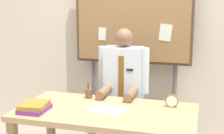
{
  "coord_description": "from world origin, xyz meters",
  "views": [
    {
      "loc": [
        0.82,
        -2.63,
        1.7
      ],
      "look_at": [
        0.0,
        0.19,
        1.11
      ],
      "focal_mm": 52.01,
      "sensor_mm": 36.0,
      "label": 1
    }
  ],
  "objects_px": {
    "desk": "(106,119)",
    "pen_holder": "(89,93)",
    "person": "(123,99)",
    "desk_clock": "(172,101)",
    "bulletin_board": "(133,14)",
    "open_notebook": "(107,110)",
    "book_stack": "(34,107)"
  },
  "relations": [
    {
      "from": "desk",
      "to": "bulletin_board",
      "type": "bearing_deg",
      "value": 89.99
    },
    {
      "from": "open_notebook",
      "to": "person",
      "type": "bearing_deg",
      "value": 91.16
    },
    {
      "from": "desk",
      "to": "bulletin_board",
      "type": "xyz_separation_m",
      "value": [
        0.0,
        1.05,
        0.9
      ]
    },
    {
      "from": "bulletin_board",
      "to": "desk",
      "type": "bearing_deg",
      "value": -90.01
    },
    {
      "from": "desk",
      "to": "open_notebook",
      "type": "height_order",
      "value": "open_notebook"
    },
    {
      "from": "person",
      "to": "desk_clock",
      "type": "height_order",
      "value": "person"
    },
    {
      "from": "book_stack",
      "to": "desk_clock",
      "type": "distance_m",
      "value": 1.23
    },
    {
      "from": "desk",
      "to": "book_stack",
      "type": "xyz_separation_m",
      "value": [
        -0.59,
        -0.21,
        0.13
      ]
    },
    {
      "from": "open_notebook",
      "to": "pen_holder",
      "type": "relative_size",
      "value": 1.91
    },
    {
      "from": "desk",
      "to": "book_stack",
      "type": "relative_size",
      "value": 5.59
    },
    {
      "from": "desk",
      "to": "pen_holder",
      "type": "distance_m",
      "value": 0.42
    },
    {
      "from": "desk",
      "to": "pen_holder",
      "type": "xyz_separation_m",
      "value": [
        -0.27,
        0.29,
        0.14
      ]
    },
    {
      "from": "desk",
      "to": "bulletin_board",
      "type": "relative_size",
      "value": 0.72
    },
    {
      "from": "desk_clock",
      "to": "book_stack",
      "type": "bearing_deg",
      "value": -158.82
    },
    {
      "from": "person",
      "to": "desk",
      "type": "bearing_deg",
      "value": -90.0
    },
    {
      "from": "open_notebook",
      "to": "bulletin_board",
      "type": "bearing_deg",
      "value": 90.7
    },
    {
      "from": "desk",
      "to": "desk_clock",
      "type": "xyz_separation_m",
      "value": [
        0.55,
        0.23,
        0.15
      ]
    },
    {
      "from": "person",
      "to": "pen_holder",
      "type": "height_order",
      "value": "person"
    },
    {
      "from": "person",
      "to": "open_notebook",
      "type": "bearing_deg",
      "value": -88.84
    },
    {
      "from": "desk_clock",
      "to": "person",
      "type": "bearing_deg",
      "value": 143.96
    },
    {
      "from": "bulletin_board",
      "to": "book_stack",
      "type": "xyz_separation_m",
      "value": [
        -0.59,
        -1.26,
        -0.78
      ]
    },
    {
      "from": "open_notebook",
      "to": "pen_holder",
      "type": "bearing_deg",
      "value": 132.23
    },
    {
      "from": "desk",
      "to": "bulletin_board",
      "type": "height_order",
      "value": "bulletin_board"
    },
    {
      "from": "person",
      "to": "desk_clock",
      "type": "distance_m",
      "value": 0.7
    },
    {
      "from": "person",
      "to": "bulletin_board",
      "type": "xyz_separation_m",
      "value": [
        0.0,
        0.41,
        0.9
      ]
    },
    {
      "from": "person",
      "to": "desk_clock",
      "type": "xyz_separation_m",
      "value": [
        0.55,
        -0.4,
        0.15
      ]
    },
    {
      "from": "open_notebook",
      "to": "desk_clock",
      "type": "height_order",
      "value": "desk_clock"
    },
    {
      "from": "person",
      "to": "book_stack",
      "type": "bearing_deg",
      "value": -124.9
    },
    {
      "from": "book_stack",
      "to": "person",
      "type": "bearing_deg",
      "value": 55.1
    },
    {
      "from": "person",
      "to": "bulletin_board",
      "type": "bearing_deg",
      "value": 89.98
    },
    {
      "from": "bulletin_board",
      "to": "open_notebook",
      "type": "relative_size",
      "value": 7.2
    },
    {
      "from": "desk",
      "to": "person",
      "type": "height_order",
      "value": "person"
    }
  ]
}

